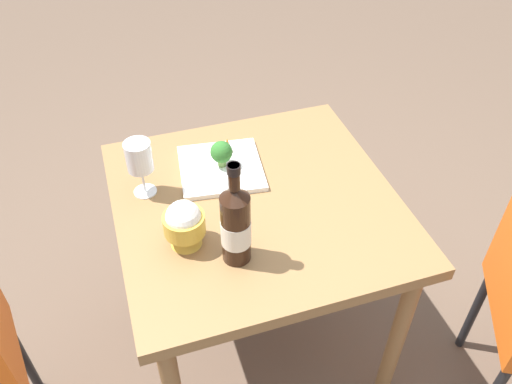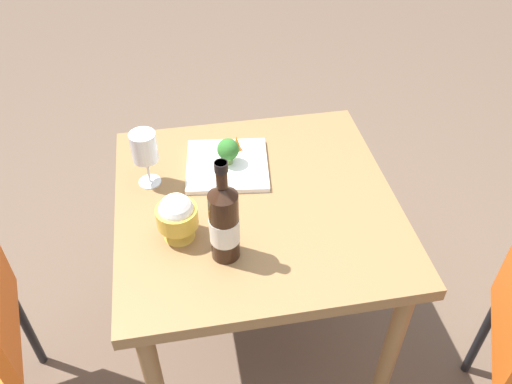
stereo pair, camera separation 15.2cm
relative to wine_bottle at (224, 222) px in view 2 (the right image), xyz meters
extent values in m
plane|color=brown|center=(-0.19, 0.11, -0.86)|extent=(8.00, 8.00, 0.00)
cube|color=olive|center=(-0.19, 0.11, -0.14)|extent=(0.81, 0.81, 0.04)
cylinder|color=olive|center=(-0.54, -0.23, -0.51)|extent=(0.05, 0.05, 0.70)
cylinder|color=olive|center=(-0.54, 0.46, -0.51)|extent=(0.05, 0.05, 0.70)
cylinder|color=olive|center=(0.15, 0.46, -0.51)|extent=(0.05, 0.05, 0.70)
cylinder|color=black|center=(-0.25, -0.68, -0.65)|extent=(0.03, 0.03, 0.43)
cylinder|color=black|center=(0.06, 0.85, -0.65)|extent=(0.03, 0.03, 0.43)
cylinder|color=black|center=(0.00, 0.00, -0.02)|extent=(0.08, 0.08, 0.21)
cone|color=black|center=(0.00, 0.00, 0.10)|extent=(0.08, 0.08, 0.03)
cylinder|color=black|center=(0.00, 0.00, 0.15)|extent=(0.03, 0.03, 0.07)
cylinder|color=black|center=(0.00, 0.00, 0.18)|extent=(0.03, 0.03, 0.02)
cylinder|color=silver|center=(0.00, 0.00, -0.03)|extent=(0.08, 0.08, 0.07)
cylinder|color=white|center=(-0.33, -0.19, -0.12)|extent=(0.07, 0.07, 0.00)
cylinder|color=white|center=(-0.33, -0.19, -0.07)|extent=(0.01, 0.01, 0.08)
cylinder|color=white|center=(-0.33, -0.19, 0.01)|extent=(0.08, 0.08, 0.09)
cone|color=gold|center=(-0.09, -0.11, -0.10)|extent=(0.08, 0.08, 0.04)
cylinder|color=gold|center=(-0.09, -0.11, -0.05)|extent=(0.11, 0.11, 0.05)
sphere|color=white|center=(-0.09, -0.11, -0.02)|extent=(0.09, 0.09, 0.09)
cube|color=white|center=(-0.35, 0.05, -0.11)|extent=(0.28, 0.28, 0.02)
cylinder|color=#729E4C|center=(-0.36, 0.06, -0.09)|extent=(0.03, 0.03, 0.03)
sphere|color=#2D6B28|center=(-0.36, 0.06, -0.05)|extent=(0.07, 0.07, 0.07)
cone|color=orange|center=(-0.42, 0.09, -0.08)|extent=(0.03, 0.03, 0.05)
camera|label=1|loc=(0.88, -0.23, 0.93)|focal=37.15mm
camera|label=2|loc=(0.92, -0.08, 0.93)|focal=37.15mm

